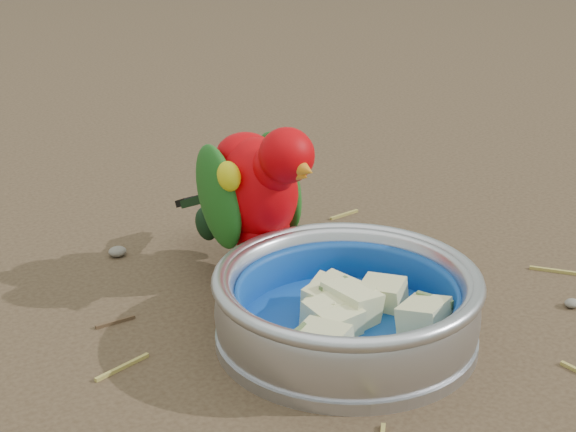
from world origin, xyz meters
TOP-DOWN VIEW (x-y plane):
  - ground at (0.00, 0.00)m, footprint 60.00×60.00m
  - food_bowl at (0.09, 0.07)m, footprint 0.21×0.21m
  - bowl_wall at (0.09, 0.07)m, footprint 0.21×0.21m
  - fruit_wedges at (0.09, 0.07)m, footprint 0.13×0.13m
  - lory_parrot at (0.08, 0.21)m, footprint 0.11×0.20m
  - ground_debris at (-0.05, 0.06)m, footprint 0.90×0.80m

SIDE VIEW (x-z plane):
  - ground at x=0.00m, z-range 0.00..0.00m
  - ground_debris at x=-0.05m, z-range 0.00..0.01m
  - food_bowl at x=0.09m, z-range 0.00..0.02m
  - fruit_wedges at x=0.09m, z-range 0.02..0.05m
  - bowl_wall at x=0.09m, z-range 0.02..0.06m
  - lory_parrot at x=0.08m, z-range 0.00..0.15m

